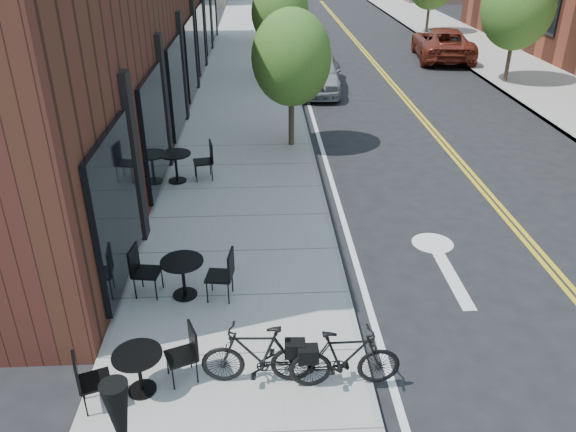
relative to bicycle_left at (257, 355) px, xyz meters
name	(u,v)px	position (x,y,z in m)	size (l,w,h in m)	color
ground	(364,355)	(1.61, 0.59, -0.59)	(120.00, 120.00, 0.00)	black
sidewalk_near	(244,136)	(-0.39, 10.59, -0.53)	(4.00, 70.00, 0.12)	#9E9B93
building_near	(110,2)	(-4.89, 14.59, 2.91)	(5.00, 28.00, 7.00)	#492517
tree_near_a	(292,58)	(1.01, 9.59, 2.02)	(2.20, 2.20, 3.81)	#382B1E
tree_near_b	(280,13)	(1.01, 17.59, 2.13)	(2.30, 2.30, 3.98)	#382B1E
tree_far_b	(518,6)	(10.21, 16.59, 2.47)	(2.80, 2.80, 4.62)	#382B1E
bicycle_left	(257,355)	(0.00, 0.00, 0.00)	(0.44, 1.56, 0.94)	black
bicycle_right	(345,359)	(1.19, -0.13, -0.01)	(0.43, 1.54, 0.93)	black
bistro_set_a	(139,367)	(-1.60, -0.10, -0.05)	(1.59, 0.94, 0.84)	black
bistro_set_b	(183,273)	(-1.26, 2.13, -0.01)	(1.72, 0.82, 0.91)	black
bistro_set_c	(176,163)	(-1.99, 7.05, 0.02)	(1.84, 0.91, 0.97)	black
parked_car_a	(318,73)	(2.41, 15.86, 0.14)	(1.72, 4.29, 1.46)	#95999D
parked_car_b	(310,54)	(2.41, 19.79, 0.09)	(1.44, 4.13, 1.36)	black
parked_car_c	(296,23)	(2.41, 28.97, 0.07)	(1.85, 4.55, 1.32)	#B7B8BC
parked_car_far	(442,44)	(9.01, 21.54, 0.16)	(2.47, 5.36, 1.49)	maroon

